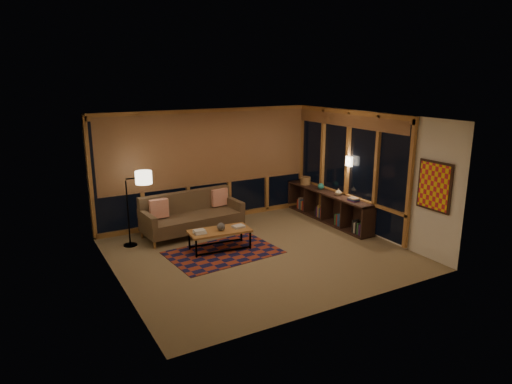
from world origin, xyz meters
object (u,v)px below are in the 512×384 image
sofa (192,215)px  floor_lamp (128,210)px  coffee_table (220,240)px  bookshelf (327,206)px

sofa → floor_lamp: (-1.41, -0.02, 0.33)m
sofa → floor_lamp: 1.45m
coffee_table → floor_lamp: floor_lamp is taller
floor_lamp → bookshelf: (4.63, -0.68, -0.42)m
coffee_table → floor_lamp: size_ratio=0.80×
coffee_table → bookshelf: (3.08, 0.44, 0.15)m
coffee_table → bookshelf: bookshelf is taller
bookshelf → coffee_table: bearing=-172.0°
sofa → bookshelf: bearing=-16.4°
sofa → bookshelf: sofa is taller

